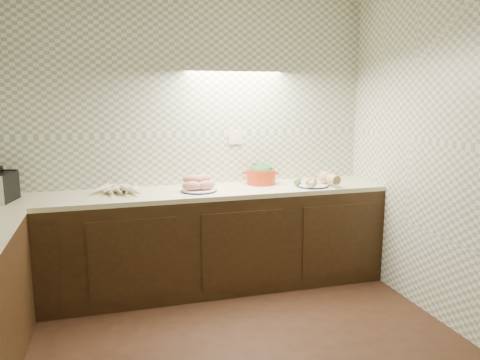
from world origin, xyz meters
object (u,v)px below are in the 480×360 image
object	(u,v)px
parsnip_pile	(111,190)
sweet_potato_plate	(198,185)
dutch_oven	(261,174)
veg_plate	(318,181)
onion_bowl	(196,183)

from	to	relation	value
parsnip_pile	sweet_potato_plate	xyz separation A→B (m)	(0.72, -0.07, 0.02)
dutch_oven	veg_plate	world-z (taller)	dutch_oven
sweet_potato_plate	onion_bowl	bearing A→B (deg)	87.82
onion_bowl	veg_plate	world-z (taller)	veg_plate
parsnip_pile	sweet_potato_plate	world-z (taller)	sweet_potato_plate
onion_bowl	veg_plate	bearing A→B (deg)	-11.69
sweet_potato_plate	veg_plate	world-z (taller)	sweet_potato_plate
parsnip_pile	veg_plate	bearing A→B (deg)	-4.36
sweet_potato_plate	onion_bowl	distance (m)	0.15
dutch_oven	veg_plate	distance (m)	0.53
parsnip_pile	onion_bowl	size ratio (longest dim) A/B	3.20
sweet_potato_plate	veg_plate	xyz separation A→B (m)	(1.09, -0.07, -0.01)
parsnip_pile	dutch_oven	xyz separation A→B (m)	(1.35, 0.09, 0.06)
sweet_potato_plate	onion_bowl	world-z (taller)	sweet_potato_plate
onion_bowl	sweet_potato_plate	bearing A→B (deg)	-92.18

